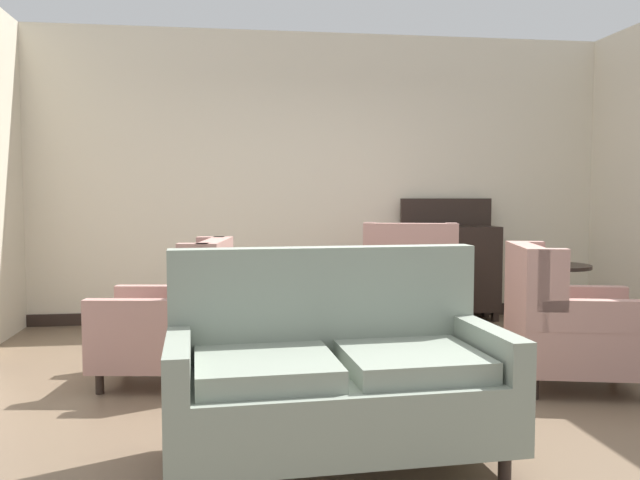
# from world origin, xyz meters

# --- Properties ---
(ground) EXTENTS (8.43, 8.43, 0.00)m
(ground) POSITION_xyz_m (0.00, 0.00, 0.00)
(ground) COLOR brown
(wall_back) EXTENTS (6.18, 0.08, 2.96)m
(wall_back) POSITION_xyz_m (0.00, 2.69, 1.48)
(wall_back) COLOR beige
(wall_back) RESTS_ON ground
(baseboard_back) EXTENTS (6.02, 0.03, 0.12)m
(baseboard_back) POSITION_xyz_m (0.00, 2.63, 0.06)
(baseboard_back) COLOR black
(baseboard_back) RESTS_ON ground
(coffee_table) EXTENTS (0.77, 0.77, 0.53)m
(coffee_table) POSITION_xyz_m (0.15, 0.45, 0.42)
(coffee_table) COLOR black
(coffee_table) RESTS_ON ground
(porcelain_vase) EXTENTS (0.18, 0.18, 0.33)m
(porcelain_vase) POSITION_xyz_m (0.20, 0.50, 0.67)
(porcelain_vase) COLOR beige
(porcelain_vase) RESTS_ON coffee_table
(settee) EXTENTS (1.64, 0.88, 1.03)m
(settee) POSITION_xyz_m (-0.47, -1.00, 0.42)
(settee) COLOR gray
(settee) RESTS_ON ground
(armchair_far_left) EXTENTS (0.99, 0.92, 0.97)m
(armchair_far_left) POSITION_xyz_m (1.28, 0.01, 0.42)
(armchair_far_left) COLOR tan
(armchair_far_left) RESTS_ON ground
(armchair_near_sideboard) EXTENTS (1.02, 1.02, 1.05)m
(armchair_near_sideboard) POSITION_xyz_m (0.69, 1.81, 0.44)
(armchair_near_sideboard) COLOR tan
(armchair_near_sideboard) RESTS_ON ground
(armchair_back_corner) EXTENTS (0.97, 0.87, 0.99)m
(armchair_back_corner) POSITION_xyz_m (-1.34, 0.51, 0.42)
(armchair_back_corner) COLOR tan
(armchair_back_corner) RESTS_ON ground
(side_table) EXTENTS (0.58, 0.58, 0.72)m
(side_table) POSITION_xyz_m (1.75, 1.07, 0.44)
(side_table) COLOR black
(side_table) RESTS_ON ground
(sideboard) EXTENTS (0.98, 0.35, 1.27)m
(sideboard) POSITION_xyz_m (1.29, 2.39, 0.56)
(sideboard) COLOR black
(sideboard) RESTS_ON ground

